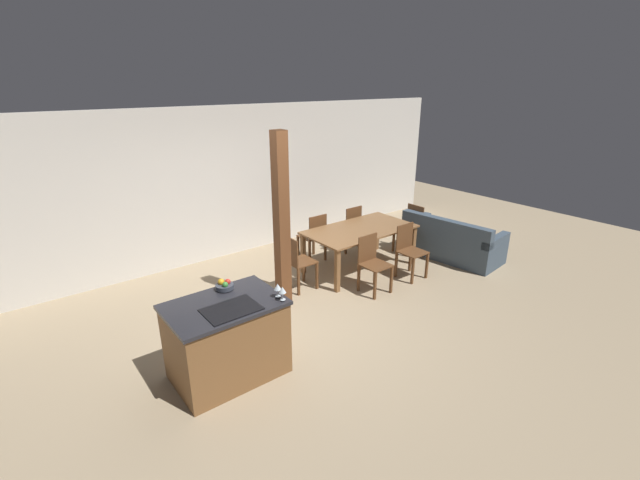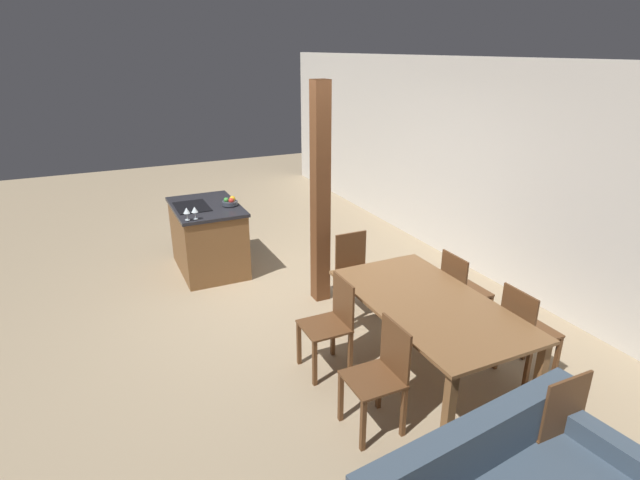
# 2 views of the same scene
# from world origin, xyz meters

# --- Properties ---
(ground_plane) EXTENTS (16.00, 16.00, 0.00)m
(ground_plane) POSITION_xyz_m (0.00, 0.00, 0.00)
(ground_plane) COLOR #9E896B
(wall_back) EXTENTS (11.20, 0.08, 2.70)m
(wall_back) POSITION_xyz_m (0.00, 2.69, 1.35)
(wall_back) COLOR silver
(wall_back) RESTS_ON ground_plane
(kitchen_island) EXTENTS (1.20, 0.83, 0.91)m
(kitchen_island) POSITION_xyz_m (-1.28, -0.55, 0.45)
(kitchen_island) COLOR brown
(kitchen_island) RESTS_ON ground_plane
(fruit_bowl) EXTENTS (0.20, 0.20, 0.11)m
(fruit_bowl) POSITION_xyz_m (-1.13, -0.27, 0.95)
(fruit_bowl) COLOR #383D47
(fruit_bowl) RESTS_ON kitchen_island
(wine_glass_near) EXTENTS (0.08, 0.08, 0.15)m
(wine_glass_near) POSITION_xyz_m (-0.76, -0.89, 1.02)
(wine_glass_near) COLOR silver
(wine_glass_near) RESTS_ON kitchen_island
(wine_glass_middle) EXTENTS (0.08, 0.08, 0.15)m
(wine_glass_middle) POSITION_xyz_m (-0.76, -0.79, 1.02)
(wine_glass_middle) COLOR silver
(wine_glass_middle) RESTS_ON kitchen_island
(dining_table) EXTENTS (1.89, 1.03, 0.73)m
(dining_table) POSITION_xyz_m (1.84, 0.67, 0.65)
(dining_table) COLOR brown
(dining_table) RESTS_ON ground_plane
(dining_chair_near_left) EXTENTS (0.40, 0.40, 0.89)m
(dining_chair_near_left) POSITION_xyz_m (1.41, -0.07, 0.48)
(dining_chair_near_left) COLOR brown
(dining_chair_near_left) RESTS_ON ground_plane
(dining_chair_near_right) EXTENTS (0.40, 0.40, 0.89)m
(dining_chair_near_right) POSITION_xyz_m (2.26, -0.07, 0.48)
(dining_chair_near_right) COLOR brown
(dining_chair_near_right) RESTS_ON ground_plane
(dining_chair_far_left) EXTENTS (0.40, 0.40, 0.89)m
(dining_chair_far_left) POSITION_xyz_m (1.41, 1.42, 0.48)
(dining_chair_far_left) COLOR brown
(dining_chair_far_left) RESTS_ON ground_plane
(dining_chair_far_right) EXTENTS (0.40, 0.40, 0.89)m
(dining_chair_far_right) POSITION_xyz_m (2.26, 1.42, 0.48)
(dining_chair_far_right) COLOR brown
(dining_chair_far_right) RESTS_ON ground_plane
(dining_chair_head_end) EXTENTS (0.40, 0.40, 0.89)m
(dining_chair_head_end) POSITION_xyz_m (0.52, 0.67, 0.48)
(dining_chair_head_end) COLOR brown
(dining_chair_head_end) RESTS_ON ground_plane
(dining_chair_foot_end) EXTENTS (0.40, 0.40, 0.89)m
(dining_chair_foot_end) POSITION_xyz_m (3.15, 0.67, 0.48)
(dining_chair_foot_end) COLOR brown
(dining_chair_foot_end) RESTS_ON ground_plane
(couch) EXTENTS (1.00, 1.82, 0.79)m
(couch) POSITION_xyz_m (3.53, -0.00, 0.28)
(couch) COLOR #3D4C5B
(couch) RESTS_ON ground_plane
(timber_post) EXTENTS (0.18, 0.18, 2.50)m
(timber_post) POSITION_xyz_m (0.11, 0.44, 1.25)
(timber_post) COLOR brown
(timber_post) RESTS_ON ground_plane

